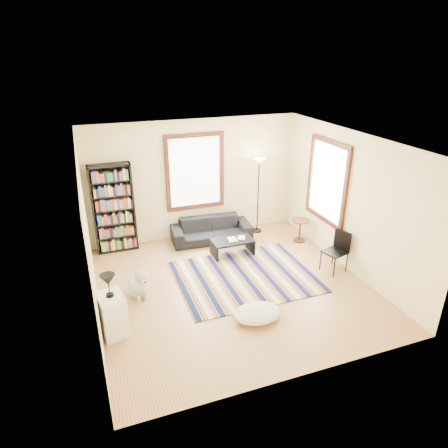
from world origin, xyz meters
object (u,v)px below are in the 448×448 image
object	(u,v)px
floor_cushion	(257,313)
folding_chair	(335,252)
coffee_table	(232,247)
sofa	(211,230)
bookshelf	(114,209)
dog	(137,282)
side_table	(300,230)
white_cabinet	(113,315)
floor_lamp	(258,196)

from	to	relation	value
floor_cushion	folding_chair	bearing A→B (deg)	23.51
coffee_table	floor_cushion	xyz separation A→B (m)	(-0.43, -2.29, -0.08)
sofa	coffee_table	size ratio (longest dim) A/B	2.08
bookshelf	coffee_table	size ratio (longest dim) A/B	2.22
dog	coffee_table	bearing A→B (deg)	5.43
bookshelf	folding_chair	size ratio (longest dim) A/B	2.33
coffee_table	folding_chair	size ratio (longest dim) A/B	1.05
bookshelf	side_table	xyz separation A→B (m)	(4.12, -1.03, -0.73)
dog	folding_chair	bearing A→B (deg)	-23.47
bookshelf	floor_cushion	bearing A→B (deg)	-60.42
dog	sofa	bearing A→B (deg)	24.22
floor_cushion	white_cabinet	distance (m)	2.38
sofa	bookshelf	size ratio (longest dim) A/B	0.94
coffee_table	white_cabinet	distance (m)	3.32
coffee_table	floor_lamp	world-z (taller)	floor_lamp
folding_chair	dog	distance (m)	3.96
dog	floor_cushion	bearing A→B (deg)	-54.23
floor_lamp	white_cabinet	bearing A→B (deg)	-143.49
bookshelf	floor_cushion	size ratio (longest dim) A/B	2.43
sofa	folding_chair	size ratio (longest dim) A/B	2.18
bookshelf	floor_lamp	xyz separation A→B (m)	(3.40, -0.17, -0.07)
floor_lamp	dog	size ratio (longest dim) A/B	3.05
floor_lamp	coffee_table	bearing A→B (deg)	-137.23
floor_lamp	side_table	size ratio (longest dim) A/B	3.44
sofa	white_cabinet	xyz separation A→B (m)	(-2.54, -2.70, 0.08)
floor_cushion	sofa	bearing A→B (deg)	86.02
coffee_table	white_cabinet	size ratio (longest dim) A/B	1.29
dog	white_cabinet	bearing A→B (deg)	-136.10
sofa	floor_cushion	world-z (taller)	sofa
sofa	floor_lamp	distance (m)	1.40
coffee_table	dog	distance (m)	2.42
floor_lamp	white_cabinet	size ratio (longest dim) A/B	2.66
white_cabinet	dog	world-z (taller)	white_cabinet
side_table	dog	world-z (taller)	dog
sofa	floor_lamp	bearing A→B (deg)	8.30
floor_lamp	dog	bearing A→B (deg)	-150.17
floor_cushion	folding_chair	distance (m)	2.34
floor_lamp	dog	world-z (taller)	floor_lamp
sofa	floor_cushion	size ratio (longest dim) A/B	2.27
bookshelf	folding_chair	xyz separation A→B (m)	(4.07, -2.49, -0.57)
coffee_table	dog	bearing A→B (deg)	-157.63
sofa	floor_lamp	size ratio (longest dim) A/B	1.01
folding_chair	sofa	bearing A→B (deg)	115.28
coffee_table	side_table	distance (m)	1.75
white_cabinet	bookshelf	bearing A→B (deg)	72.72
side_table	white_cabinet	distance (m)	4.90
coffee_table	floor_cushion	size ratio (longest dim) A/B	1.09
sofa	dog	distance (m)	2.69
dog	bookshelf	bearing A→B (deg)	76.79
sofa	bookshelf	bearing A→B (deg)	176.55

